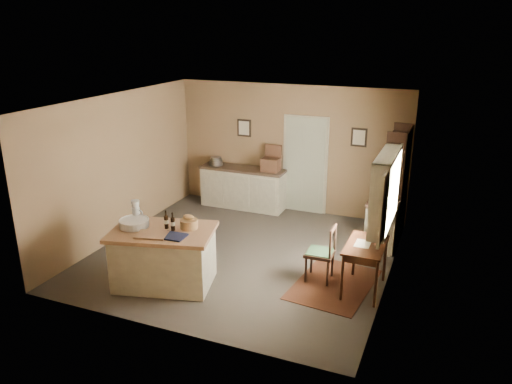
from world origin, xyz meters
TOP-DOWN VIEW (x-y plane):
  - ground at (0.00, 0.00)m, footprint 5.00×5.00m
  - wall_back at (0.00, 2.50)m, footprint 5.00×0.10m
  - wall_front at (0.00, -2.50)m, footprint 5.00×0.10m
  - wall_left at (-2.50, 0.00)m, footprint 0.10×5.00m
  - wall_right at (2.50, 0.00)m, footprint 0.10×5.00m
  - ceiling at (0.00, 0.00)m, footprint 5.00×5.00m
  - door at (0.35, 2.47)m, footprint 0.97×0.06m
  - framed_prints at (0.20, 2.48)m, footprint 2.82×0.02m
  - window at (2.42, -0.20)m, footprint 0.25×1.99m
  - work_island at (-0.71, -1.43)m, footprint 1.74×1.35m
  - sideboard at (-0.96, 2.20)m, footprint 1.88×0.54m
  - rug at (1.75, -0.46)m, footprint 1.27×1.71m
  - writing_desk at (2.20, -0.46)m, footprint 0.57×0.93m
  - desk_chair at (1.49, -0.39)m, footprint 0.44×0.44m
  - right_cabinet at (2.20, 1.33)m, footprint 0.54×0.97m
  - shelving_unit at (2.35, 1.84)m, footprint 0.36×0.95m

SIDE VIEW (x-z plane):
  - ground at x=0.00m, z-range 0.00..0.00m
  - rug at x=1.75m, z-range 0.00..0.01m
  - desk_chair at x=1.49m, z-range 0.00..0.92m
  - right_cabinet at x=2.20m, z-range -0.04..0.95m
  - sideboard at x=-0.96m, z-range -0.11..1.07m
  - work_island at x=-0.71m, z-range -0.12..1.08m
  - writing_desk at x=2.20m, z-range 0.26..1.08m
  - shelving_unit at x=2.35m, z-range 0.00..2.10m
  - door at x=0.35m, z-range 0.00..2.11m
  - wall_back at x=0.00m, z-range 0.00..2.70m
  - wall_front at x=0.00m, z-range 0.00..2.70m
  - wall_left at x=-2.50m, z-range 0.00..2.70m
  - wall_right at x=2.50m, z-range 0.00..2.70m
  - window at x=2.42m, z-range 0.99..2.11m
  - framed_prints at x=0.20m, z-range 1.53..1.91m
  - ceiling at x=0.00m, z-range 2.70..2.70m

